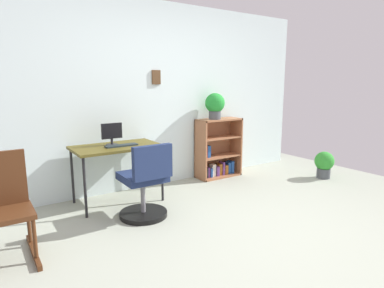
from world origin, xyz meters
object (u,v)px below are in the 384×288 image
(potted_plant_on_shelf, at_px, (215,105))
(keyboard, at_px, (122,145))
(monitor, at_px, (112,134))
(office_chair, at_px, (145,187))
(rocking_chair, at_px, (3,206))
(potted_plant_floor, at_px, (324,163))
(bookshelf_low, at_px, (217,151))
(desk, at_px, (117,150))

(potted_plant_on_shelf, bearing_deg, keyboard, -171.72)
(monitor, relative_size, office_chair, 0.32)
(office_chair, height_order, rocking_chair, rocking_chair)
(potted_plant_on_shelf, relative_size, potted_plant_floor, 0.95)
(monitor, xyz_separation_m, rocking_chair, (-1.22, -0.77, -0.39))
(bookshelf_low, relative_size, potted_plant_on_shelf, 2.33)
(keyboard, distance_m, potted_plant_floor, 3.07)
(office_chair, distance_m, potted_plant_on_shelf, 1.90)
(potted_plant_floor, bearing_deg, rocking_chair, 179.07)
(potted_plant_floor, bearing_deg, potted_plant_on_shelf, 145.70)
(keyboard, height_order, office_chair, office_chair)
(monitor, relative_size, keyboard, 0.69)
(keyboard, xyz_separation_m, potted_plant_floor, (2.95, -0.72, -0.48))
(bookshelf_low, bearing_deg, desk, -172.59)
(monitor, relative_size, bookshelf_low, 0.30)
(rocking_chair, xyz_separation_m, potted_plant_floor, (4.24, -0.07, -0.22))
(bookshelf_low, height_order, potted_plant_floor, bookshelf_low)
(keyboard, distance_m, potted_plant_on_shelf, 1.63)
(office_chair, distance_m, rocking_chair, 1.32)
(potted_plant_on_shelf, bearing_deg, monitor, -176.18)
(monitor, xyz_separation_m, keyboard, (0.07, -0.12, -0.13))
(rocking_chair, relative_size, potted_plant_floor, 2.16)
(keyboard, xyz_separation_m, potted_plant_on_shelf, (1.56, 0.23, 0.41))
(monitor, height_order, potted_plant_on_shelf, potted_plant_on_shelf)
(monitor, distance_m, rocking_chair, 1.49)
(rocking_chair, bearing_deg, desk, 29.57)
(monitor, xyz_separation_m, office_chair, (0.09, -0.69, -0.49))
(keyboard, height_order, rocking_chair, rocking_chair)
(desk, xyz_separation_m, monitor, (-0.03, 0.06, 0.20))
(potted_plant_floor, bearing_deg, bookshelf_low, 142.45)
(monitor, height_order, bookshelf_low, monitor)
(potted_plant_on_shelf, bearing_deg, desk, -174.08)
(desk, height_order, monitor, monitor)
(desk, xyz_separation_m, office_chair, (0.06, -0.64, -0.29))
(office_chair, distance_m, bookshelf_low, 1.84)
(desk, height_order, potted_plant_on_shelf, potted_plant_on_shelf)
(desk, bearing_deg, bookshelf_low, 7.41)
(bookshelf_low, bearing_deg, monitor, -174.60)
(office_chair, xyz_separation_m, rocking_chair, (-1.31, -0.07, 0.10))
(office_chair, height_order, bookshelf_low, bookshelf_low)
(keyboard, bearing_deg, bookshelf_low, 9.67)
(desk, height_order, keyboard, keyboard)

